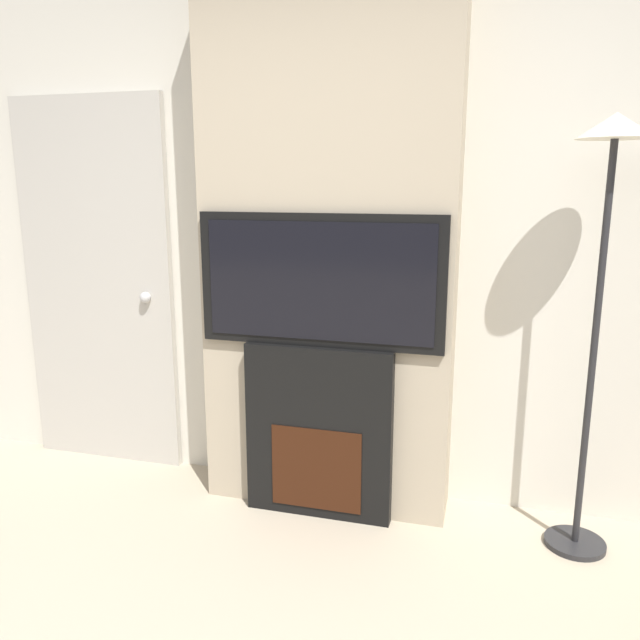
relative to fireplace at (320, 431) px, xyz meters
The scene contains 6 objects.
wall_back 0.98m from the fireplace, 90.00° to the left, with size 6.00×0.06×2.70m.
chimney_breast 0.94m from the fireplace, 90.00° to the left, with size 1.22×0.30×2.70m.
fireplace is the anchor object (origin of this frame).
television 0.74m from the fireplace, 90.00° to the right, with size 1.16×0.07×0.62m.
floor_lamp 1.58m from the fireplace, ahead, with size 0.30×0.30×1.88m.
entry_door 1.54m from the fireplace, 168.68° to the left, with size 0.93×0.09×2.07m.
Camera 1 is at (0.77, -1.05, 1.62)m, focal length 35.00 mm.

